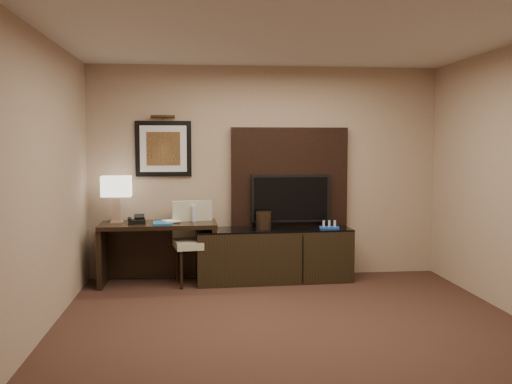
{
  "coord_description": "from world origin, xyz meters",
  "views": [
    {
      "loc": [
        -0.87,
        -4.8,
        1.72
      ],
      "look_at": [
        -0.2,
        1.8,
        1.15
      ],
      "focal_mm": 40.0,
      "sensor_mm": 36.0,
      "label": 1
    }
  ],
  "objects": [
    {
      "name": "wall_front",
      "position": [
        0.0,
        -2.5,
        1.35
      ],
      "size": [
        4.5,
        0.01,
        2.7
      ],
      "primitive_type": "cube",
      "color": "tan",
      "rests_on": "floor"
    },
    {
      "name": "water_bottle",
      "position": [
        -0.92,
        2.23,
        0.85
      ],
      "size": [
        0.08,
        0.08,
        0.19
      ],
      "primitive_type": "cylinder",
      "rotation": [
        0.0,
        0.0,
        0.24
      ],
      "color": "silver",
      "rests_on": "desk"
    },
    {
      "name": "desk_phone",
      "position": [
        -1.61,
        2.11,
        0.8
      ],
      "size": [
        0.23,
        0.21,
        0.1
      ],
      "primitive_type": null,
      "rotation": [
        0.0,
        0.0,
        0.14
      ],
      "color": "black",
      "rests_on": "desk"
    },
    {
      "name": "artwork",
      "position": [
        -1.3,
        2.48,
        1.65
      ],
      "size": [
        0.7,
        0.04,
        0.7
      ],
      "primitive_type": "cube",
      "color": "black",
      "rests_on": "wall_back"
    },
    {
      "name": "blue_folder",
      "position": [
        -1.3,
        2.07,
        0.76
      ],
      "size": [
        0.25,
        0.32,
        0.02
      ],
      "primitive_type": "cube",
      "rotation": [
        0.0,
        0.0,
        0.08
      ],
      "color": "#195DA5",
      "rests_on": "desk"
    },
    {
      "name": "book",
      "position": [
        -1.28,
        2.15,
        0.87
      ],
      "size": [
        0.17,
        0.09,
        0.24
      ],
      "primitive_type": "imported",
      "rotation": [
        0.0,
        0.0,
        0.4
      ],
      "color": "#B7AB90",
      "rests_on": "desk"
    },
    {
      "name": "floor",
      "position": [
        0.0,
        0.0,
        -0.01
      ],
      "size": [
        4.5,
        5.0,
        0.01
      ],
      "primitive_type": "cube",
      "color": "#361F18",
      "rests_on": "ground"
    },
    {
      "name": "minibar_tray",
      "position": [
        0.75,
        2.1,
        0.7
      ],
      "size": [
        0.26,
        0.18,
        0.09
      ],
      "primitive_type": null,
      "rotation": [
        0.0,
        0.0,
        -0.16
      ],
      "color": "#1B49B2",
      "rests_on": "credenza"
    },
    {
      "name": "desk",
      "position": [
        -1.35,
        2.15,
        0.38
      ],
      "size": [
        1.42,
        0.64,
        0.75
      ],
      "primitive_type": "cube",
      "rotation": [
        0.0,
        0.0,
        0.03
      ],
      "color": "black",
      "rests_on": "floor"
    },
    {
      "name": "ice_bucket",
      "position": [
        -0.06,
        2.15,
        0.77
      ],
      "size": [
        0.24,
        0.24,
        0.21
      ],
      "primitive_type": "cylinder",
      "rotation": [
        0.0,
        0.0,
        -0.3
      ],
      "color": "black",
      "rests_on": "credenza"
    },
    {
      "name": "tv_wall_panel",
      "position": [
        0.3,
        2.44,
        1.27
      ],
      "size": [
        1.5,
        0.12,
        1.3
      ],
      "primitive_type": "cube",
      "color": "black",
      "rests_on": "wall_back"
    },
    {
      "name": "wall_back",
      "position": [
        0.0,
        2.5,
        1.35
      ],
      "size": [
        4.5,
        0.01,
        2.7
      ],
      "primitive_type": "cube",
      "color": "tan",
      "rests_on": "floor"
    },
    {
      "name": "desk_chair",
      "position": [
        -0.91,
        2.08,
        0.52
      ],
      "size": [
        0.58,
        0.64,
        1.03
      ],
      "primitive_type": null,
      "rotation": [
        0.0,
        0.0,
        0.16
      ],
      "color": "beige",
      "rests_on": "floor"
    },
    {
      "name": "credenza",
      "position": [
        0.06,
        2.15,
        0.33
      ],
      "size": [
        1.94,
        0.62,
        0.66
      ],
      "primitive_type": "cube",
      "rotation": [
        0.0,
        0.0,
        0.04
      ],
      "color": "black",
      "rests_on": "floor"
    },
    {
      "name": "ceiling",
      "position": [
        0.0,
        0.0,
        2.7
      ],
      "size": [
        4.5,
        5.0,
        0.01
      ],
      "primitive_type": "cube",
      "color": "silver",
      "rests_on": "wall_back"
    },
    {
      "name": "picture_light",
      "position": [
        -1.3,
        2.44,
        2.05
      ],
      "size": [
        0.04,
        0.04,
        0.3
      ],
      "primitive_type": "cylinder",
      "color": "#3B2A12",
      "rests_on": "wall_back"
    },
    {
      "name": "table_lamp",
      "position": [
        -1.86,
        2.22,
        1.04
      ],
      "size": [
        0.39,
        0.28,
        0.58
      ],
      "primitive_type": null,
      "rotation": [
        0.0,
        0.0,
        0.23
      ],
      "color": "tan",
      "rests_on": "desk"
    },
    {
      "name": "wall_left",
      "position": [
        -2.25,
        0.0,
        1.35
      ],
      "size": [
        0.01,
        5.0,
        2.7
      ],
      "primitive_type": "cube",
      "color": "tan",
      "rests_on": "floor"
    },
    {
      "name": "tv",
      "position": [
        0.3,
        2.34,
        1.02
      ],
      "size": [
        1.0,
        0.08,
        0.6
      ],
      "primitive_type": "cube",
      "color": "black",
      "rests_on": "tv_wall_panel"
    }
  ]
}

